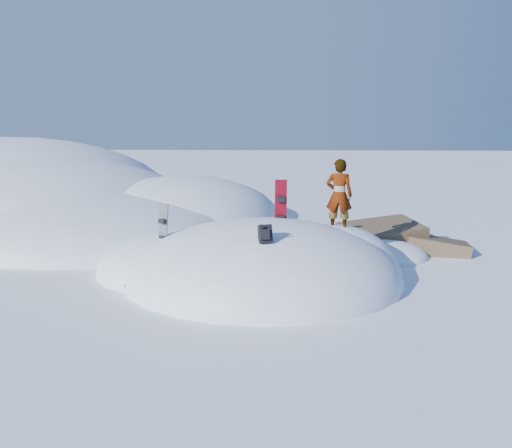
{
  "coord_description": "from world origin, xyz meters",
  "views": [
    {
      "loc": [
        0.4,
        -12.05,
        3.88
      ],
      "look_at": [
        -0.19,
        0.3,
        1.36
      ],
      "focal_mm": 35.0,
      "sensor_mm": 36.0,
      "label": 1
    }
  ],
  "objects_px": {
    "person": "(339,195)",
    "snowboard_red": "(281,211)",
    "snowboard_dark": "(163,231)",
    "backpack": "(265,234)"
  },
  "relations": [
    {
      "from": "snowboard_dark",
      "to": "backpack",
      "type": "bearing_deg",
      "value": -0.98
    },
    {
      "from": "snowboard_dark",
      "to": "person",
      "type": "height_order",
      "value": "person"
    },
    {
      "from": "snowboard_red",
      "to": "backpack",
      "type": "distance_m",
      "value": 2.27
    },
    {
      "from": "snowboard_dark",
      "to": "snowboard_red",
      "type": "bearing_deg",
      "value": 42.91
    },
    {
      "from": "backpack",
      "to": "person",
      "type": "bearing_deg",
      "value": 36.46
    },
    {
      "from": "backpack",
      "to": "person",
      "type": "height_order",
      "value": "person"
    },
    {
      "from": "person",
      "to": "snowboard_red",
      "type": "bearing_deg",
      "value": 12.6
    },
    {
      "from": "snowboard_red",
      "to": "person",
      "type": "relative_size",
      "value": 0.89
    },
    {
      "from": "snowboard_dark",
      "to": "person",
      "type": "relative_size",
      "value": 0.76
    },
    {
      "from": "snowboard_red",
      "to": "person",
      "type": "height_order",
      "value": "person"
    }
  ]
}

